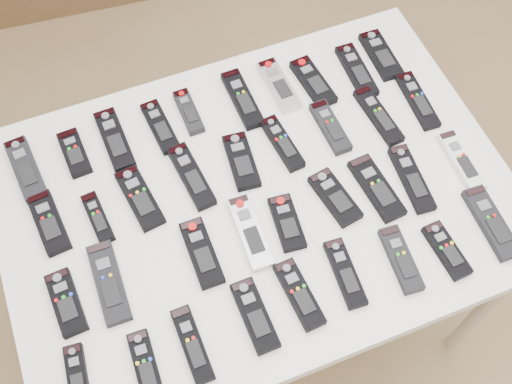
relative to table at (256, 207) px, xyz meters
name	(u,v)px	position (x,y,z in m)	size (l,w,h in m)	color
ground	(232,296)	(-0.07, 0.06, -0.72)	(4.00, 4.00, 0.00)	#866244
table	(256,207)	(0.00, 0.00, 0.00)	(1.25, 0.88, 0.78)	white
remote_0	(26,169)	(-0.51, 0.28, 0.07)	(0.06, 0.19, 0.02)	black
remote_1	(75,153)	(-0.39, 0.28, 0.07)	(0.05, 0.14, 0.02)	black
remote_2	(115,140)	(-0.28, 0.28, 0.07)	(0.06, 0.19, 0.02)	black
remote_3	(160,127)	(-0.16, 0.28, 0.07)	(0.05, 0.17, 0.02)	black
remote_4	(189,112)	(-0.07, 0.30, 0.07)	(0.04, 0.14, 0.02)	black
remote_5	(242,99)	(0.07, 0.28, 0.07)	(0.05, 0.19, 0.02)	black
remote_6	(279,85)	(0.18, 0.29, 0.07)	(0.05, 0.18, 0.02)	#B7B7BC
remote_7	(313,82)	(0.27, 0.27, 0.07)	(0.06, 0.17, 0.02)	black
remote_8	(357,71)	(0.40, 0.26, 0.07)	(0.05, 0.18, 0.02)	black
remote_9	(381,55)	(0.49, 0.29, 0.07)	(0.06, 0.17, 0.02)	black
remote_10	(49,223)	(-0.49, 0.11, 0.07)	(0.06, 0.17, 0.02)	black
remote_11	(98,218)	(-0.38, 0.08, 0.07)	(0.04, 0.14, 0.02)	black
remote_12	(140,198)	(-0.27, 0.09, 0.07)	(0.06, 0.18, 0.02)	black
remote_13	(191,176)	(-0.13, 0.11, 0.07)	(0.05, 0.19, 0.02)	black
remote_14	(241,161)	(0.00, 0.10, 0.07)	(0.06, 0.16, 0.02)	black
remote_15	(282,143)	(0.12, 0.11, 0.07)	(0.04, 0.17, 0.02)	black
remote_16	(330,127)	(0.25, 0.11, 0.07)	(0.05, 0.16, 0.02)	black
remote_17	(378,116)	(0.39, 0.10, 0.07)	(0.05, 0.19, 0.02)	black
remote_18	(418,101)	(0.51, 0.11, 0.07)	(0.05, 0.19, 0.02)	black
remote_19	(66,303)	(-0.50, -0.10, 0.07)	(0.06, 0.15, 0.02)	black
remote_20	(109,283)	(-0.40, -0.09, 0.07)	(0.06, 0.20, 0.02)	black
remote_21	(202,253)	(-0.18, -0.10, 0.07)	(0.06, 0.17, 0.02)	black
remote_22	(250,232)	(-0.05, -0.09, 0.07)	(0.05, 0.20, 0.02)	#B7B7BC
remote_23	(287,223)	(0.04, -0.10, 0.07)	(0.06, 0.15, 0.02)	black
remote_24	(335,197)	(0.18, -0.08, 0.07)	(0.06, 0.16, 0.02)	black
remote_25	(376,188)	(0.28, -0.09, 0.07)	(0.06, 0.19, 0.02)	black
remote_26	(411,179)	(0.38, -0.10, 0.07)	(0.05, 0.19, 0.02)	black
remote_27	(461,161)	(0.52, -0.10, 0.07)	(0.05, 0.18, 0.02)	silver
remote_28	(77,377)	(-0.52, -0.27, 0.07)	(0.04, 0.14, 0.02)	black
remote_29	(146,366)	(-0.37, -0.31, 0.07)	(0.05, 0.16, 0.02)	black
remote_30	(192,345)	(-0.27, -0.30, 0.07)	(0.04, 0.17, 0.02)	black
remote_31	(255,316)	(-0.12, -0.29, 0.07)	(0.06, 0.17, 0.02)	black
remote_32	(299,294)	(-0.01, -0.28, 0.07)	(0.05, 0.17, 0.02)	black
remote_33	(345,273)	(0.11, -0.27, 0.07)	(0.05, 0.17, 0.02)	black
remote_34	(401,259)	(0.25, -0.29, 0.07)	(0.05, 0.17, 0.02)	black
remote_35	(447,250)	(0.36, -0.31, 0.07)	(0.05, 0.15, 0.02)	black
remote_36	(491,223)	(0.49, -0.28, 0.07)	(0.05, 0.19, 0.02)	black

